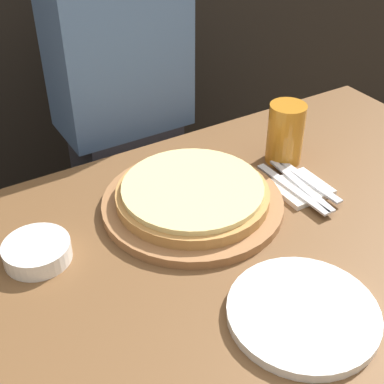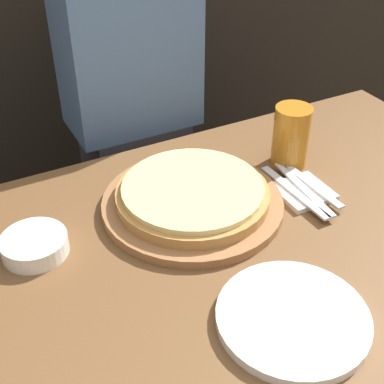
{
  "view_description": "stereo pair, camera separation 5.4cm",
  "coord_description": "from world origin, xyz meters",
  "px_view_note": "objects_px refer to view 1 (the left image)",
  "views": [
    {
      "loc": [
        -0.46,
        -0.63,
        1.39
      ],
      "look_at": [
        -0.0,
        0.13,
        0.75
      ],
      "focal_mm": 50.0,
      "sensor_mm": 36.0,
      "label": 1
    },
    {
      "loc": [
        -0.42,
        -0.66,
        1.39
      ],
      "look_at": [
        -0.0,
        0.13,
        0.75
      ],
      "focal_mm": 50.0,
      "sensor_mm": 36.0,
      "label": 2
    }
  ],
  "objects_px": {
    "dinner_plate": "(301,314)",
    "side_bowl": "(37,251)",
    "diner_person": "(125,140)",
    "pizza_on_board": "(192,198)",
    "dinner_knife": "(301,185)",
    "spoon": "(309,181)",
    "beer_glass": "(286,131)",
    "fork": "(292,188)"
  },
  "relations": [
    {
      "from": "beer_glass",
      "to": "dinner_plate",
      "type": "bearing_deg",
      "value": -125.57
    },
    {
      "from": "spoon",
      "to": "diner_person",
      "type": "height_order",
      "value": "diner_person"
    },
    {
      "from": "pizza_on_board",
      "to": "diner_person",
      "type": "distance_m",
      "value": 0.46
    },
    {
      "from": "side_bowl",
      "to": "spoon",
      "type": "distance_m",
      "value": 0.59
    },
    {
      "from": "pizza_on_board",
      "to": "dinner_knife",
      "type": "relative_size",
      "value": 1.74
    },
    {
      "from": "dinner_plate",
      "to": "dinner_knife",
      "type": "distance_m",
      "value": 0.37
    },
    {
      "from": "fork",
      "to": "beer_glass",
      "type": "bearing_deg",
      "value": 58.87
    },
    {
      "from": "dinner_plate",
      "to": "fork",
      "type": "relative_size",
      "value": 1.16
    },
    {
      "from": "diner_person",
      "to": "side_bowl",
      "type": "bearing_deg",
      "value": -131.1
    },
    {
      "from": "dinner_plate",
      "to": "side_bowl",
      "type": "bearing_deg",
      "value": 131.77
    },
    {
      "from": "spoon",
      "to": "diner_person",
      "type": "xyz_separation_m",
      "value": [
        -0.21,
        0.51,
        -0.09
      ]
    },
    {
      "from": "side_bowl",
      "to": "fork",
      "type": "height_order",
      "value": "side_bowl"
    },
    {
      "from": "pizza_on_board",
      "to": "side_bowl",
      "type": "height_order",
      "value": "pizza_on_board"
    },
    {
      "from": "spoon",
      "to": "pizza_on_board",
      "type": "bearing_deg",
      "value": 165.02
    },
    {
      "from": "dinner_plate",
      "to": "side_bowl",
      "type": "distance_m",
      "value": 0.49
    },
    {
      "from": "dinner_plate",
      "to": "side_bowl",
      "type": "xyz_separation_m",
      "value": [
        -0.32,
        0.36,
        0.01
      ]
    },
    {
      "from": "pizza_on_board",
      "to": "dinner_plate",
      "type": "bearing_deg",
      "value": -90.34
    },
    {
      "from": "spoon",
      "to": "side_bowl",
      "type": "bearing_deg",
      "value": 171.9
    },
    {
      "from": "dinner_plate",
      "to": "side_bowl",
      "type": "height_order",
      "value": "side_bowl"
    },
    {
      "from": "side_bowl",
      "to": "dinner_plate",
      "type": "bearing_deg",
      "value": -48.23
    },
    {
      "from": "dinner_plate",
      "to": "dinner_knife",
      "type": "relative_size",
      "value": 1.16
    },
    {
      "from": "beer_glass",
      "to": "dinner_plate",
      "type": "relative_size",
      "value": 0.57
    },
    {
      "from": "fork",
      "to": "diner_person",
      "type": "bearing_deg",
      "value": 107.39
    },
    {
      "from": "side_bowl",
      "to": "diner_person",
      "type": "height_order",
      "value": "diner_person"
    },
    {
      "from": "dinner_knife",
      "to": "side_bowl",
      "type": "bearing_deg",
      "value": 171.55
    },
    {
      "from": "side_bowl",
      "to": "spoon",
      "type": "xyz_separation_m",
      "value": [
        0.59,
        -0.08,
        -0.0
      ]
    },
    {
      "from": "beer_glass",
      "to": "dinner_knife",
      "type": "distance_m",
      "value": 0.14
    },
    {
      "from": "pizza_on_board",
      "to": "beer_glass",
      "type": "xyz_separation_m",
      "value": [
        0.28,
        0.05,
        0.05
      ]
    },
    {
      "from": "diner_person",
      "to": "fork",
      "type": "bearing_deg",
      "value": -72.61
    },
    {
      "from": "dinner_plate",
      "to": "fork",
      "type": "xyz_separation_m",
      "value": [
        0.21,
        0.28,
        0.01
      ]
    },
    {
      "from": "dinner_knife",
      "to": "diner_person",
      "type": "xyz_separation_m",
      "value": [
        -0.19,
        0.51,
        -0.09
      ]
    },
    {
      "from": "pizza_on_board",
      "to": "side_bowl",
      "type": "xyz_separation_m",
      "value": [
        -0.33,
        0.01,
        -0.01
      ]
    },
    {
      "from": "beer_glass",
      "to": "diner_person",
      "type": "distance_m",
      "value": 0.48
    },
    {
      "from": "pizza_on_board",
      "to": "beer_glass",
      "type": "height_order",
      "value": "beer_glass"
    },
    {
      "from": "fork",
      "to": "dinner_knife",
      "type": "height_order",
      "value": "same"
    },
    {
      "from": "dinner_knife",
      "to": "diner_person",
      "type": "relative_size",
      "value": 0.17
    },
    {
      "from": "dinner_plate",
      "to": "dinner_knife",
      "type": "bearing_deg",
      "value": 49.59
    },
    {
      "from": "dinner_knife",
      "to": "diner_person",
      "type": "distance_m",
      "value": 0.55
    },
    {
      "from": "pizza_on_board",
      "to": "diner_person",
      "type": "height_order",
      "value": "diner_person"
    },
    {
      "from": "fork",
      "to": "diner_person",
      "type": "relative_size",
      "value": 0.17
    },
    {
      "from": "beer_glass",
      "to": "fork",
      "type": "xyz_separation_m",
      "value": [
        -0.07,
        -0.12,
        -0.06
      ]
    },
    {
      "from": "diner_person",
      "to": "spoon",
      "type": "bearing_deg",
      "value": -67.69
    }
  ]
}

